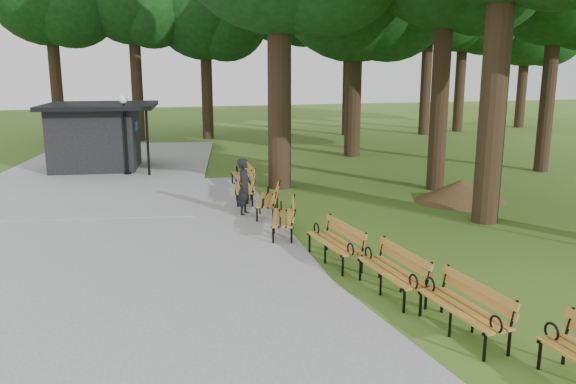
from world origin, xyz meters
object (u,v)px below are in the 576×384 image
object	(u,v)px
kiosk	(95,137)
bench_4	(283,218)
bench_7	(242,177)
bench_5	(267,200)
bench_1	(462,309)
dirt_mound	(461,190)
person	(245,187)
bench_2	(391,272)
bench_3	(334,243)
bench_6	(244,188)
lamp_post	(124,118)

from	to	relation	value
kiosk	bench_4	world-z (taller)	kiosk
bench_7	bench_5	bearing A→B (deg)	1.38
bench_1	bench_5	size ratio (longest dim) A/B	1.00
dirt_mound	bench_4	distance (m)	6.70
kiosk	bench_5	world-z (taller)	kiosk
dirt_mound	person	bearing A→B (deg)	179.18
bench_4	bench_7	bearing A→B (deg)	-165.07
bench_2	bench_4	world-z (taller)	same
bench_1	person	bearing A→B (deg)	-172.75
person	bench_1	world-z (taller)	person
bench_1	bench_4	world-z (taller)	same
person	bench_7	distance (m)	3.55
person	bench_1	bearing A→B (deg)	-140.29
bench_3	bench_4	xyz separation A→B (m)	(-0.55, 2.31, 0.00)
kiosk	bench_2	xyz separation A→B (m)	(5.93, -15.29, -0.91)
kiosk	dirt_mound	bearing A→B (deg)	-31.34
bench_2	bench_7	bearing A→B (deg)	-179.74
person	dirt_mound	bearing A→B (deg)	-63.81
bench_3	bench_7	size ratio (longest dim) A/B	1.00
bench_6	bench_4	bearing A→B (deg)	12.22
person	bench_5	bearing A→B (deg)	-81.21
bench_1	bench_5	distance (m)	8.16
bench_5	bench_6	world-z (taller)	same
lamp_post	bench_7	bearing A→B (deg)	-44.16
bench_5	dirt_mound	bearing A→B (deg)	109.18
person	bench_6	bearing A→B (deg)	17.04
bench_2	bench_4	distance (m)	4.37
lamp_post	bench_5	world-z (taller)	lamp_post
dirt_mound	bench_2	distance (m)	8.33
dirt_mound	kiosk	bearing A→B (deg)	141.68
lamp_post	bench_7	size ratio (longest dim) A/B	1.63
person	bench_1	xyz separation A→B (m)	(1.86, -8.27, -0.38)
person	bench_4	world-z (taller)	person
bench_3	bench_4	world-z (taller)	same
lamp_post	bench_7	world-z (taller)	lamp_post
bench_5	bench_7	size ratio (longest dim) A/B	1.00
kiosk	bench_2	world-z (taller)	kiosk
bench_2	bench_1	bearing A→B (deg)	6.00
lamp_post	bench_2	xyz separation A→B (m)	(4.72, -13.62, -1.79)
kiosk	bench_3	bearing A→B (deg)	-60.59
dirt_mound	bench_5	bearing A→B (deg)	-179.05
bench_4	bench_5	size ratio (longest dim) A/B	1.00
bench_2	dirt_mound	bearing A→B (deg)	134.60
bench_6	bench_3	bearing A→B (deg)	15.84
bench_7	dirt_mound	bearing A→B (deg)	61.56
person	bench_3	xyz separation A→B (m)	(1.09, -4.48, -0.38)
bench_1	bench_6	xyz separation A→B (m)	(-1.58, 9.88, 0.00)
lamp_post	bench_5	xyz separation A→B (m)	(3.83, -7.39, -1.79)
bench_1	bench_3	world-z (taller)	same
bench_1	bench_6	world-z (taller)	same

